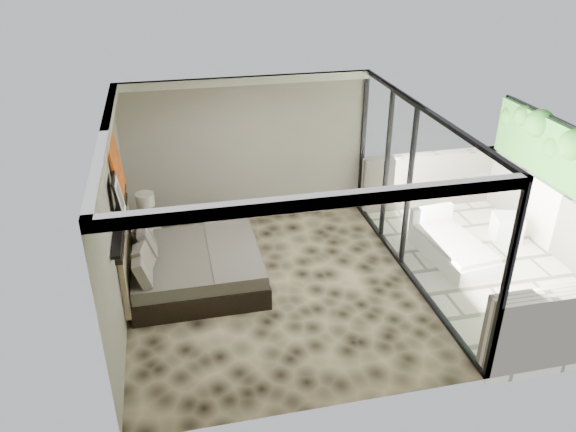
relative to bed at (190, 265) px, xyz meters
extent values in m
plane|color=black|center=(1.27, -0.48, -0.34)|extent=(5.00, 5.00, 0.00)
cube|color=silver|center=(1.27, -0.48, 2.45)|extent=(4.50, 5.00, 0.02)
cube|color=gray|center=(1.27, 2.01, 1.06)|extent=(4.50, 0.02, 2.80)
cube|color=gray|center=(-0.97, -0.48, 1.06)|extent=(0.02, 5.00, 2.80)
cube|color=white|center=(3.52, -0.48, 1.06)|extent=(0.08, 5.00, 2.80)
cube|color=beige|center=(5.02, -0.48, -0.40)|extent=(3.00, 5.00, 0.12)
cube|color=#BEB09A|center=(6.37, -0.48, 0.21)|extent=(0.30, 5.00, 1.10)
cube|color=black|center=(-0.91, -0.38, 1.16)|extent=(0.12, 2.20, 0.05)
cube|color=black|center=(0.11, 0.00, -0.17)|extent=(2.03, 1.94, 0.35)
cube|color=#544E46|center=(0.11, 0.00, 0.11)|extent=(1.97, 1.88, 0.21)
cube|color=#4B4841|center=(0.69, 0.00, 0.22)|extent=(0.77, 1.92, 0.03)
cube|color=#866D55|center=(-0.93, 0.00, 0.33)|extent=(0.08, 2.04, 0.97)
cube|color=black|center=(-0.66, 1.27, -0.09)|extent=(0.63, 0.63, 0.50)
cone|color=black|center=(-0.63, 1.22, 0.26)|extent=(0.18, 0.18, 0.16)
cone|color=black|center=(-0.63, 1.22, 0.42)|extent=(0.18, 0.18, 0.16)
cylinder|color=beige|center=(-0.63, 1.22, 0.65)|extent=(0.32, 0.32, 0.22)
cube|color=#B5200F|center=(-0.93, 0.41, 1.63)|extent=(0.13, 0.90, 0.90)
cube|color=black|center=(-0.87, -0.42, 1.48)|extent=(0.11, 0.50, 0.60)
cube|color=white|center=(5.72, 0.20, -0.10)|extent=(0.58, 0.58, 0.48)
cube|color=white|center=(4.45, -0.21, -0.20)|extent=(0.99, 1.71, 0.29)
cube|color=beige|center=(4.45, -0.21, -0.02)|extent=(0.93, 1.61, 0.08)
cube|color=white|center=(4.37, 0.55, 0.12)|extent=(0.83, 0.21, 0.36)
camera|label=1|loc=(-0.12, -7.66, 4.79)|focal=35.00mm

